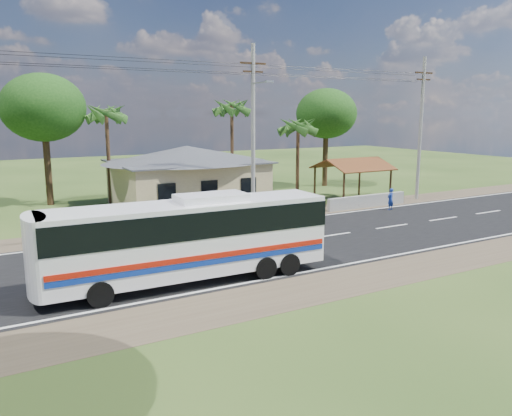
{
  "coord_description": "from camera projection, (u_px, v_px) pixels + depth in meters",
  "views": [
    {
      "loc": [
        -12.57,
        -21.6,
        6.74
      ],
      "look_at": [
        0.12,
        1.0,
        1.81
      ],
      "focal_mm": 35.0,
      "sensor_mm": 36.0,
      "label": 1
    }
  ],
  "objects": [
    {
      "name": "ground",
      "position": [
        263.0,
        246.0,
        25.81
      ],
      "size": [
        120.0,
        120.0,
        0.0
      ],
      "primitive_type": "plane",
      "color": "#294217",
      "rests_on": "ground"
    },
    {
      "name": "road",
      "position": [
        263.0,
        246.0,
        25.81
      ],
      "size": [
        120.0,
        16.0,
        0.03
      ],
      "color": "black",
      "rests_on": "ground"
    },
    {
      "name": "house",
      "position": [
        187.0,
        170.0,
        36.93
      ],
      "size": [
        12.4,
        10.0,
        5.0
      ],
      "color": "#C7B985",
      "rests_on": "ground"
    },
    {
      "name": "waiting_shed",
      "position": [
        353.0,
        166.0,
        38.83
      ],
      "size": [
        5.2,
        4.48,
        3.35
      ],
      "color": "#3B2615",
      "rests_on": "ground"
    },
    {
      "name": "concrete_barrier",
      "position": [
        367.0,
        201.0,
        36.29
      ],
      "size": [
        7.0,
        0.3,
        0.9
      ],
      "primitive_type": "cube",
      "color": "#9E9E99",
      "rests_on": "ground"
    },
    {
      "name": "utility_poles",
      "position": [
        249.0,
        129.0,
        31.57
      ],
      "size": [
        32.8,
        2.22,
        11.0
      ],
      "color": "#9E9E99",
      "rests_on": "ground"
    },
    {
      "name": "palm_near",
      "position": [
        298.0,
        127.0,
        38.73
      ],
      "size": [
        2.8,
        2.8,
        6.7
      ],
      "color": "#47301E",
      "rests_on": "ground"
    },
    {
      "name": "palm_mid",
      "position": [
        232.0,
        108.0,
        40.63
      ],
      "size": [
        2.8,
        2.8,
        8.2
      ],
      "color": "#47301E",
      "rests_on": "ground"
    },
    {
      "name": "palm_far",
      "position": [
        106.0,
        114.0,
        36.34
      ],
      "size": [
        2.8,
        2.8,
        7.7
      ],
      "color": "#47301E",
      "rests_on": "ground"
    },
    {
      "name": "tree_behind_house",
      "position": [
        43.0,
        108.0,
        36.05
      ],
      "size": [
        6.0,
        6.0,
        9.61
      ],
      "color": "#47301E",
      "rests_on": "ground"
    },
    {
      "name": "tree_behind_shed",
      "position": [
        326.0,
        114.0,
        45.96
      ],
      "size": [
        5.6,
        5.6,
        9.02
      ],
      "color": "#47301E",
      "rests_on": "ground"
    },
    {
      "name": "coach_bus",
      "position": [
        190.0,
        233.0,
        19.94
      ],
      "size": [
        11.5,
        2.84,
        3.55
      ],
      "rotation": [
        0.0,
        0.0,
        -0.04
      ],
      "color": "white",
      "rests_on": "ground"
    },
    {
      "name": "motorcycle",
      "position": [
        362.0,
        202.0,
        36.15
      ],
      "size": [
        1.67,
        0.86,
        0.83
      ],
      "primitive_type": "imported",
      "rotation": [
        0.0,
        0.0,
        1.77
      ],
      "color": "black",
      "rests_on": "ground"
    },
    {
      "name": "person",
      "position": [
        390.0,
        199.0,
        35.21
      ],
      "size": [
        0.62,
        0.46,
        1.55
      ],
      "primitive_type": "imported",
      "rotation": [
        0.0,
        0.0,
        3.31
      ],
      "color": "navy",
      "rests_on": "ground"
    }
  ]
}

